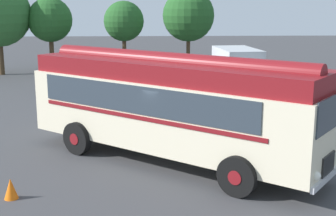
% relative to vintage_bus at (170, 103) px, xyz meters
% --- Properties ---
extents(ground_plane, '(120.00, 120.00, 0.00)m').
position_rel_vintage_bus_xyz_m(ground_plane, '(0.36, -0.08, -1.89)').
color(ground_plane, '#3D3D3F').
extents(vintage_bus, '(9.40, 8.21, 3.49)m').
position_rel_vintage_bus_xyz_m(vintage_bus, '(0.00, 0.00, 0.00)').
color(vintage_bus, beige).
rests_on(vintage_bus, ground).
extents(car_near_left, '(2.42, 4.41, 1.66)m').
position_rel_vintage_bus_xyz_m(car_near_left, '(-3.33, 11.43, -1.05)').
color(car_near_left, '#4C5156').
rests_on(car_near_left, ground).
extents(car_mid_left, '(2.18, 4.31, 1.66)m').
position_rel_vintage_bus_xyz_m(car_mid_left, '(-0.57, 11.45, -1.05)').
color(car_mid_left, maroon).
rests_on(car_mid_left, ground).
extents(car_mid_right, '(2.39, 4.40, 1.66)m').
position_rel_vintage_bus_xyz_m(car_mid_right, '(2.17, 10.81, -1.05)').
color(car_mid_right, silver).
rests_on(car_mid_right, ground).
extents(box_van, '(2.73, 5.92, 2.50)m').
position_rel_vintage_bus_xyz_m(box_van, '(4.44, 11.12, -0.53)').
color(box_van, '#B2B7BC').
rests_on(box_van, ground).
extents(tree_left_of_centre, '(3.16, 3.16, 5.42)m').
position_rel_vintage_bus_xyz_m(tree_left_of_centre, '(-7.57, 19.92, 1.95)').
color(tree_left_of_centre, '#4C3823').
rests_on(tree_left_of_centre, ground).
extents(tree_centre, '(2.86, 2.86, 5.18)m').
position_rel_vintage_bus_xyz_m(tree_centre, '(-2.40, 19.69, 1.78)').
color(tree_centre, '#4C3823').
rests_on(tree_centre, ground).
extents(tree_right_of_centre, '(3.69, 3.69, 5.99)m').
position_rel_vintage_bus_xyz_m(tree_right_of_centre, '(2.27, 19.34, 2.29)').
color(tree_right_of_centre, '#4C3823').
rests_on(tree_right_of_centre, ground).
extents(traffic_cone, '(0.36, 0.36, 0.55)m').
position_rel_vintage_bus_xyz_m(traffic_cone, '(-4.28, -2.85, -1.62)').
color(traffic_cone, orange).
rests_on(traffic_cone, ground).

